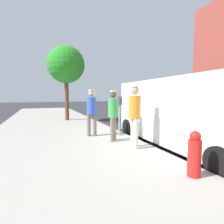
{
  "coord_description": "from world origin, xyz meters",
  "views": [
    {
      "loc": [
        4.06,
        6.09,
        1.66
      ],
      "look_at": [
        1.65,
        0.16,
        1.05
      ],
      "focal_mm": 28.31,
      "sensor_mm": 36.0,
      "label": 1
    }
  ],
  "objects": [
    {
      "name": "parking_meter_near",
      "position": [
        1.35,
        0.16,
        1.18
      ],
      "size": [
        0.14,
        0.18,
        1.52
      ],
      "color": "gray",
      "rests_on": "sidewalk_slab"
    },
    {
      "name": "ground_plane",
      "position": [
        0.0,
        0.0,
        0.0
      ],
      "size": [
        80.0,
        80.0,
        0.0
      ],
      "primitive_type": "plane",
      "color": "#2D2D33"
    },
    {
      "name": "street_tree",
      "position": [
        2.57,
        -4.85,
        3.44
      ],
      "size": [
        2.2,
        2.2,
        4.42
      ],
      "color": "brown",
      "rests_on": "sidewalk_slab"
    },
    {
      "name": "pedestrian_in_blue",
      "position": [
        2.32,
        -0.18,
        1.13
      ],
      "size": [
        0.35,
        0.34,
        1.71
      ],
      "color": "#726656",
      "rests_on": "sidewalk_slab"
    },
    {
      "name": "pedestrian_in_green",
      "position": [
        1.85,
        0.77,
        1.1
      ],
      "size": [
        0.34,
        0.34,
        1.66
      ],
      "color": "#726656",
      "rests_on": "sidewalk_slab"
    },
    {
      "name": "fire_hydrant",
      "position": [
        1.45,
        3.72,
        0.57
      ],
      "size": [
        0.24,
        0.24,
        0.86
      ],
      "color": "red",
      "rests_on": "sidewalk_slab"
    },
    {
      "name": "sidewalk_slab",
      "position": [
        3.5,
        0.0,
        0.07
      ],
      "size": [
        5.0,
        32.0,
        0.15
      ],
      "primitive_type": "cube",
      "color": "#9E998E",
      "rests_on": "ground"
    },
    {
      "name": "pedestrian_in_orange",
      "position": [
        1.6,
        1.73,
        1.18
      ],
      "size": [
        0.34,
        0.36,
        1.78
      ],
      "color": "beige",
      "rests_on": "sidewalk_slab"
    },
    {
      "name": "parked_van",
      "position": [
        -0.15,
        1.76,
        1.15
      ],
      "size": [
        2.22,
        5.24,
        2.15
      ],
      "color": "white",
      "rests_on": "ground"
    }
  ]
}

